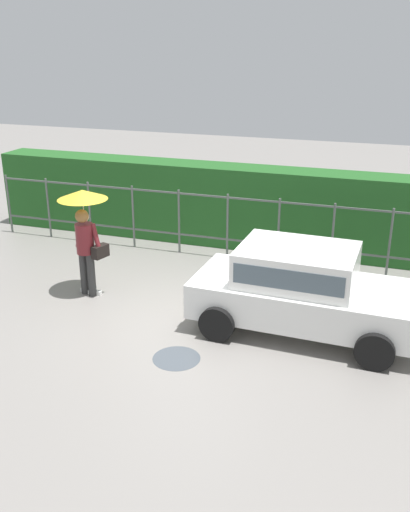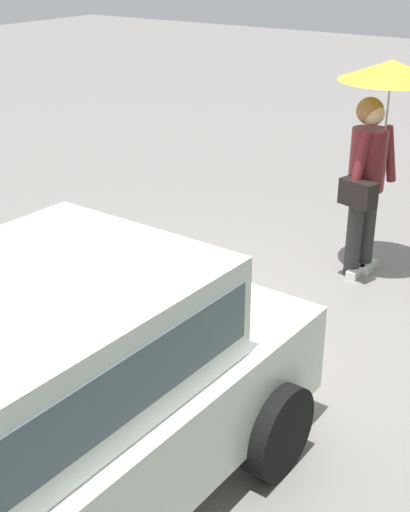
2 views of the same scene
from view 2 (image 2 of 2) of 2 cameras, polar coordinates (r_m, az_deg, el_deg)
The scene contains 4 objects.
ground_plane at distance 5.67m, azimuth -0.74°, elevation -7.69°, with size 40.00×40.00×0.00m, color gray.
car at distance 3.82m, azimuth -14.70°, elevation -11.89°, with size 3.78×1.96×1.48m.
pedestrian at distance 6.64m, azimuth 13.98°, elevation 10.36°, with size 0.94×0.94×2.06m.
puddle_near at distance 6.15m, azimuth -12.20°, elevation -5.55°, with size 0.75×0.75×0.00m, color #4C545B.
Camera 2 is at (3.90, 2.81, 3.01)m, focal length 49.01 mm.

